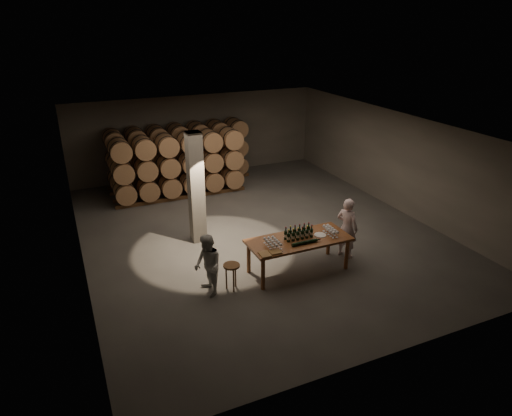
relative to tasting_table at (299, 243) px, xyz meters
name	(u,v)px	position (x,y,z in m)	size (l,w,h in m)	color
room	(196,188)	(-1.80, 2.70, 0.80)	(12.00, 12.00, 12.00)	#4F4D4A
tasting_table	(299,243)	(0.00, 0.00, 0.00)	(2.60, 1.10, 0.90)	brown
barrel_stack_back	(179,153)	(-0.96, 7.70, 0.40)	(5.48, 0.95, 2.31)	brown
barrel_stack_front	(179,164)	(-1.35, 6.30, 0.40)	(4.70, 0.95, 2.31)	brown
bottle_cluster	(299,234)	(0.01, 0.04, 0.23)	(0.74, 0.24, 0.34)	black
lying_bottles	(305,242)	(0.00, -0.30, 0.15)	(0.79, 0.09, 0.09)	black
glass_cluster_left	(273,242)	(-0.76, -0.07, 0.22)	(0.30, 0.52, 0.16)	silver
glass_cluster_right	(331,229)	(0.87, -0.09, 0.24)	(0.20, 0.53, 0.18)	silver
plate	(320,235)	(0.60, -0.04, 0.11)	(0.31, 0.31, 0.02)	white
notebook_near	(276,252)	(-0.85, -0.40, 0.12)	(0.27, 0.21, 0.03)	olive
notebook_corner	(265,254)	(-1.12, -0.39, 0.12)	(0.24, 0.31, 0.03)	olive
pen	(281,252)	(-0.72, -0.42, 0.11)	(0.01, 0.01, 0.12)	black
stool	(232,269)	(-1.85, -0.12, -0.26)	(0.40, 0.40, 0.66)	brown
person_man	(347,228)	(1.55, 0.16, 0.04)	(0.61, 0.40, 1.68)	silver
person_woman	(208,265)	(-2.41, -0.07, -0.05)	(0.73, 0.57, 1.50)	silver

